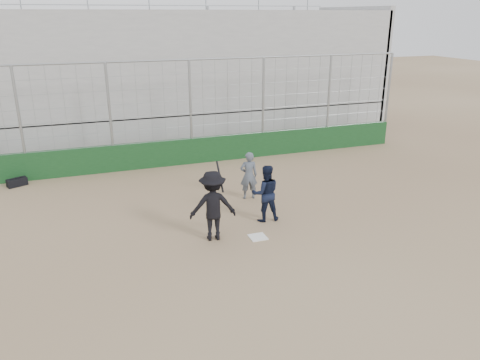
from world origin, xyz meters
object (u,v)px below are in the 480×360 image
object	(u,v)px
batter_at_plate	(213,206)
umpire	(249,178)
catcher_crouched	(265,202)
equipment_bag	(17,182)

from	to	relation	value
batter_at_plate	umpire	bearing A→B (deg)	51.35
batter_at_plate	catcher_crouched	xyz separation A→B (m)	(1.72, 0.57, -0.37)
equipment_bag	umpire	bearing A→B (deg)	-27.81
batter_at_plate	equipment_bag	distance (m)	8.06
equipment_bag	catcher_crouched	bearing A→B (deg)	-38.57
catcher_crouched	umpire	size ratio (longest dim) A/B	0.81
umpire	equipment_bag	xyz separation A→B (m)	(-7.10, 3.74, -0.55)
catcher_crouched	equipment_bag	size ratio (longest dim) A/B	1.61
umpire	catcher_crouched	bearing A→B (deg)	93.99
umpire	equipment_bag	size ratio (longest dim) A/B	1.98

